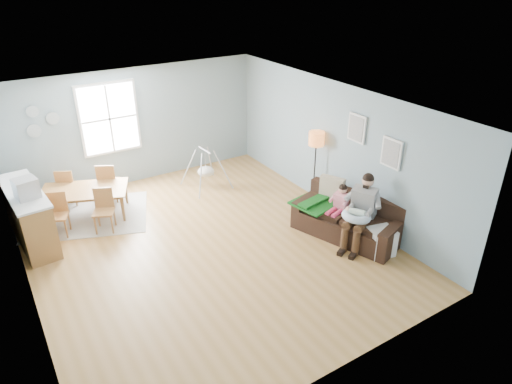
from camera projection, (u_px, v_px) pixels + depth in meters
room at (200, 122)px, 7.46m from camera, size 8.40×9.40×3.90m
window at (109, 119)px, 10.14m from camera, size 1.32×0.08×1.62m
pictures at (373, 140)px, 8.34m from camera, size 0.05×1.34×0.74m
wall_plates at (40, 121)px, 9.39m from camera, size 0.67×0.02×0.66m
sofa at (348, 221)px, 8.80m from camera, size 1.45×2.19×0.82m
green_throw at (317, 202)px, 9.02m from camera, size 1.05×0.92×0.04m
beige_pillow at (332, 189)px, 9.04m from camera, size 0.34×0.51×0.49m
father at (361, 209)px, 8.35m from camera, size 1.03×0.76×1.35m
nursing_pillow at (356, 216)px, 8.28m from camera, size 0.67×0.66×0.22m
infant at (355, 212)px, 8.26m from camera, size 0.26×0.36×0.14m
toddler at (339, 201)px, 8.67m from camera, size 0.55×0.37×0.82m
floor_lamp at (316, 145)px, 9.55m from camera, size 0.33×0.33×1.62m
storage_cube at (380, 242)px, 8.23m from camera, size 0.53×0.49×0.50m
rug at (88, 216)px, 9.57m from camera, size 2.86×2.53×0.01m
dining_table at (86, 203)px, 9.43m from camera, size 1.95×1.53×0.60m
chair_sw at (57, 212)px, 8.76m from camera, size 0.50×0.50×0.85m
chair_se at (104, 207)px, 8.91m from camera, size 0.52×0.52×0.86m
chair_nw at (67, 185)px, 9.79m from camera, size 0.52×0.52×0.85m
chair_ne at (108, 180)px, 9.92m from camera, size 0.56×0.56×0.91m
counter at (29, 216)px, 8.48m from camera, size 0.71×1.97×1.08m
monitor at (26, 188)px, 7.90m from camera, size 0.43×0.41×0.35m
baby_swing at (206, 171)px, 10.60m from camera, size 0.97×0.99×0.94m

